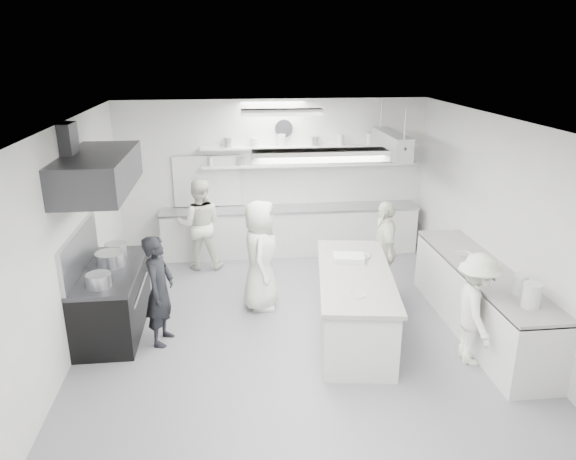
{
  "coord_description": "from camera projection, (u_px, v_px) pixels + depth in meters",
  "views": [
    {
      "loc": [
        -0.86,
        -6.77,
        3.91
      ],
      "look_at": [
        -0.04,
        0.6,
        1.37
      ],
      "focal_mm": 33.32,
      "sensor_mm": 36.0,
      "label": 1
    }
  ],
  "objects": [
    {
      "name": "floor",
      "position": [
        295.0,
        333.0,
        7.73
      ],
      "size": [
        6.0,
        7.0,
        0.02
      ],
      "primitive_type": "cube",
      "color": "gray",
      "rests_on": "ground"
    },
    {
      "name": "ceiling",
      "position": [
        296.0,
        123.0,
        6.75
      ],
      "size": [
        6.0,
        7.0,
        0.02
      ],
      "primitive_type": "cube",
      "color": "white",
      "rests_on": "wall_back"
    },
    {
      "name": "wall_back",
      "position": [
        274.0,
        177.0,
        10.53
      ],
      "size": [
        6.0,
        0.04,
        3.0
      ],
      "primitive_type": "cube",
      "color": "silver",
      "rests_on": "floor"
    },
    {
      "name": "wall_front",
      "position": [
        355.0,
        391.0,
        3.95
      ],
      "size": [
        6.0,
        0.04,
        3.0
      ],
      "primitive_type": "cube",
      "color": "silver",
      "rests_on": "floor"
    },
    {
      "name": "wall_left",
      "position": [
        67.0,
        244.0,
        6.92
      ],
      "size": [
        0.04,
        7.0,
        3.0
      ],
      "primitive_type": "cube",
      "color": "silver",
      "rests_on": "floor"
    },
    {
      "name": "wall_right",
      "position": [
        506.0,
        227.0,
        7.56
      ],
      "size": [
        0.04,
        7.0,
        3.0
      ],
      "primitive_type": "cube",
      "color": "silver",
      "rests_on": "floor"
    },
    {
      "name": "stove",
      "position": [
        113.0,
        301.0,
        7.68
      ],
      "size": [
        0.8,
        1.8,
        0.9
      ],
      "primitive_type": "cube",
      "color": "black",
      "rests_on": "floor"
    },
    {
      "name": "exhaust_hood",
      "position": [
        98.0,
        172.0,
        7.07
      ],
      "size": [
        0.85,
        2.0,
        0.5
      ],
      "primitive_type": "cube",
      "color": "#343439",
      "rests_on": "wall_left"
    },
    {
      "name": "back_counter",
      "position": [
        290.0,
        231.0,
        10.62
      ],
      "size": [
        5.0,
        0.6,
        0.92
      ],
      "primitive_type": "cube",
      "color": "silver",
      "rests_on": "floor"
    },
    {
      "name": "shelf_lower",
      "position": [
        310.0,
        165.0,
        10.4
      ],
      "size": [
        4.2,
        0.26,
        0.04
      ],
      "primitive_type": "cube",
      "color": "silver",
      "rests_on": "wall_back"
    },
    {
      "name": "shelf_upper",
      "position": [
        310.0,
        147.0,
        10.29
      ],
      "size": [
        4.2,
        0.26,
        0.04
      ],
      "primitive_type": "cube",
      "color": "silver",
      "rests_on": "wall_back"
    },
    {
      "name": "pass_through_window",
      "position": [
        207.0,
        181.0,
        10.39
      ],
      "size": [
        1.3,
        0.04,
        1.0
      ],
      "primitive_type": "cube",
      "color": "black",
      "rests_on": "wall_back"
    },
    {
      "name": "wall_clock",
      "position": [
        284.0,
        128.0,
        10.21
      ],
      "size": [
        0.32,
        0.05,
        0.32
      ],
      "primitive_type": "cylinder",
      "rotation": [
        1.57,
        0.0,
        0.0
      ],
      "color": "white",
      "rests_on": "wall_back"
    },
    {
      "name": "right_counter",
      "position": [
        480.0,
        301.0,
        7.67
      ],
      "size": [
        0.74,
        3.3,
        0.94
      ],
      "primitive_type": "cube",
      "color": "silver",
      "rests_on": "floor"
    },
    {
      "name": "pot_rack",
      "position": [
        391.0,
        144.0,
        9.45
      ],
      "size": [
        0.3,
        1.6,
        0.4
      ],
      "primitive_type": "cube",
      "color": "#ABADB3",
      "rests_on": "ceiling"
    },
    {
      "name": "light_fixture_front",
      "position": [
        320.0,
        155.0,
        5.08
      ],
      "size": [
        1.3,
        0.25,
        0.1
      ],
      "primitive_type": "cube",
      "color": "silver",
      "rests_on": "ceiling"
    },
    {
      "name": "light_fixture_rear",
      "position": [
        282.0,
        112.0,
        8.47
      ],
      "size": [
        1.3,
        0.25,
        0.1
      ],
      "primitive_type": "cube",
      "color": "silver",
      "rests_on": "ceiling"
    },
    {
      "name": "prep_island",
      "position": [
        354.0,
        305.0,
        7.58
      ],
      "size": [
        1.27,
        2.57,
        0.91
      ],
      "primitive_type": "cube",
      "rotation": [
        0.0,
        0.0,
        -0.15
      ],
      "color": "silver",
      "rests_on": "floor"
    },
    {
      "name": "stove_pot",
      "position": [
        110.0,
        261.0,
        7.6
      ],
      "size": [
        0.41,
        0.41,
        0.25
      ],
      "primitive_type": "cylinder",
      "color": "#ABADB3",
      "rests_on": "stove"
    },
    {
      "name": "cook_stove",
      "position": [
        160.0,
        290.0,
        7.26
      ],
      "size": [
        0.5,
        0.64,
        1.57
      ],
      "primitive_type": "imported",
      "rotation": [
        0.0,
        0.0,
        1.33
      ],
      "color": "black",
      "rests_on": "floor"
    },
    {
      "name": "cook_back",
      "position": [
        200.0,
        224.0,
        9.77
      ],
      "size": [
        0.85,
        0.68,
        1.69
      ],
      "primitive_type": "imported",
      "rotation": [
        0.0,
        0.0,
        -3.19
      ],
      "color": "white",
      "rests_on": "floor"
    },
    {
      "name": "cook_island_left",
      "position": [
        260.0,
        255.0,
        8.25
      ],
      "size": [
        0.65,
        0.91,
        1.75
      ],
      "primitive_type": "imported",
      "rotation": [
        0.0,
        0.0,
        1.46
      ],
      "color": "white",
      "rests_on": "floor"
    },
    {
      "name": "cook_island_right",
      "position": [
        384.0,
        250.0,
        8.64
      ],
      "size": [
        0.5,
        0.99,
        1.63
      ],
      "primitive_type": "imported",
      "rotation": [
        0.0,
        0.0,
        -1.68
      ],
      "color": "white",
      "rests_on": "floor"
    },
    {
      "name": "cook_right",
      "position": [
        476.0,
        309.0,
        6.81
      ],
      "size": [
        0.71,
        1.05,
        1.5
      ],
      "primitive_type": "imported",
      "rotation": [
        0.0,
        0.0,
        1.4
      ],
      "color": "white",
      "rests_on": "floor"
    },
    {
      "name": "bowl_island_a",
      "position": [
        362.0,
        257.0,
        7.99
      ],
      "size": [
        0.35,
        0.35,
        0.07
      ],
      "primitive_type": "imported",
      "rotation": [
        0.0,
        0.0,
        -0.4
      ],
      "color": "#ABADB3",
      "rests_on": "prep_island"
    },
    {
      "name": "bowl_island_b",
      "position": [
        358.0,
        296.0,
        6.72
      ],
      "size": [
        0.27,
        0.27,
        0.07
      ],
      "primitive_type": "imported",
      "rotation": [
        0.0,
        0.0,
        -0.29
      ],
      "color": "silver",
      "rests_on": "prep_island"
    },
    {
      "name": "bowl_right",
      "position": [
        464.0,
        255.0,
        8.0
      ],
      "size": [
        0.25,
        0.25,
        0.06
      ],
      "primitive_type": "imported",
      "rotation": [
        0.0,
        0.0,
        0.11
      ],
      "color": "silver",
      "rests_on": "right_counter"
    }
  ]
}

